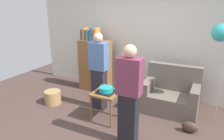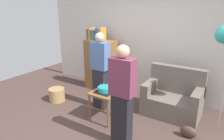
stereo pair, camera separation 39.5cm
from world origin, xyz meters
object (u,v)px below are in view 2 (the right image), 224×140
Objects in this scene: handbag at (188,132)px; person_holding_cake at (122,98)px; bookshelf at (100,63)px; birthday_cake at (105,90)px; couch at (173,98)px; person_blowing_candles at (100,71)px; wicker_basket at (57,95)px; side_table at (105,96)px.

person_holding_cake is at bearing -137.43° from handbag.
bookshelf is at bearing -22.00° from person_holding_cake.
birthday_cake reaches higher than handbag.
person_holding_cake reaches higher than bookshelf.
bookshelf is (-1.99, 0.28, 0.36)m from couch.
bookshelf is 1.05m from person_blowing_candles.
couch reaches higher than handbag.
couch is at bearing 19.27° from wicker_basket.
side_table is at bearing -137.92° from couch.
bookshelf is 1.34m from wicker_basket.
handbag is (0.48, -0.64, -0.24)m from couch.
person_holding_cake is 2.25m from wicker_basket.
wicker_basket is (-1.05, -0.28, -0.68)m from person_blowing_candles.
wicker_basket is at bearing -160.73° from couch.
birthday_cake is at bearing -137.92° from couch.
side_table is 0.36× the size of person_blowing_candles.
birthday_cake is 0.20× the size of person_holding_cake.
bookshelf reaches higher than birthday_cake.
person_holding_cake is at bearing -37.06° from birthday_cake.
person_blowing_candles reaches higher than wicker_basket.
couch is at bearing -80.33° from person_holding_cake.
handbag is (1.86, -0.07, -0.73)m from person_blowing_candles.
person_blowing_candles reaches higher than bookshelf.
wicker_basket is (-2.06, 0.57, -0.68)m from person_holding_cake.
person_blowing_candles reaches higher than couch.
birthday_cake reaches higher than side_table.
wicker_basket is (-0.45, -1.13, -0.55)m from bookshelf.
couch is at bearing -8.05° from bookshelf.
couch is 1.42m from birthday_cake.
couch is 1.88× the size of side_table.
person_blowing_candles and person_holding_cake have the same top height.
bookshelf is 0.99× the size of person_holding_cake.
couch is 1.58m from person_blowing_candles.
bookshelf is 1.56m from side_table.
person_blowing_candles is (-1.39, -0.57, 0.49)m from couch.
wicker_basket is 1.29× the size of handbag.
couch is at bearing 126.96° from handbag.
person_blowing_candles is (-0.36, 0.36, 0.34)m from side_table.
side_table is 0.36× the size of person_holding_cake.
side_table reaches higher than handbag.
person_holding_cake is at bearing -104.80° from couch.
bookshelf is 2.77× the size of side_table.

